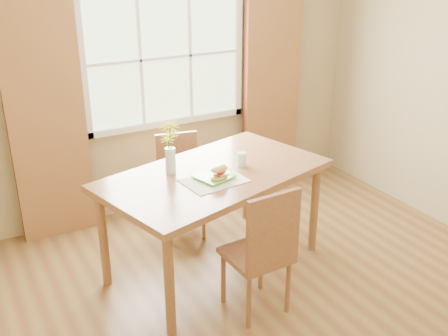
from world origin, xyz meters
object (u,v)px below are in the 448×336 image
Objects in this scene: chair_far at (180,180)px; chair_near at (263,248)px; croissant_sandwich at (219,173)px; water_glass at (242,160)px; flower_vase at (170,142)px; dining_table at (214,182)px.

chair_near is at bearing -78.93° from chair_far.
chair_near is 0.65m from croissant_sandwich.
chair_near is 1.41m from chair_far.
water_glass is 0.27× the size of flower_vase.
flower_vase is (-0.31, -0.54, 0.60)m from chair_far.
water_glass reaches higher than dining_table.
water_glass is (0.24, 0.71, 0.36)m from chair_near.
flower_vase is (-0.24, 0.33, 0.18)m from croissant_sandwich.
croissant_sandwich is (-0.05, -0.18, 0.16)m from dining_table.
flower_vase is at bearing -108.30° from chair_far.
water_glass is (0.30, 0.18, -0.02)m from croissant_sandwich.
chair_near reaches higher than dining_table.
croissant_sandwich is (-0.06, 0.53, 0.38)m from chair_near.
croissant_sandwich is at bearing -121.80° from dining_table.
water_glass is (0.23, -0.69, 0.40)m from chair_far.
water_glass is at bearing -15.30° from flower_vase.
flower_vase reaches higher than croissant_sandwich.
chair_far is at bearing 108.50° from water_glass.
dining_table is at bearing 88.06° from chair_near.
flower_vase is at bearing 107.07° from chair_near.
chair_far is at bearing 71.31° from croissant_sandwich.
flower_vase is (-0.30, 0.15, 0.34)m from dining_table.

